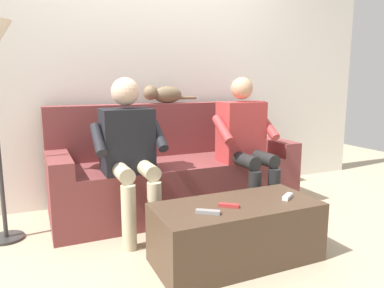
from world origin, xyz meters
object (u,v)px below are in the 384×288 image
(person_right_seated, at_px, (129,146))
(cat_on_backrest, at_px, (163,94))
(couch, at_px, (174,173))
(remote_white, at_px, (288,197))
(remote_gray, at_px, (208,212))
(coffee_table, at_px, (236,232))
(remote_red, at_px, (229,205))
(person_left_seated, at_px, (245,139))

(person_right_seated, height_order, cat_on_backrest, person_right_seated)
(couch, bearing_deg, cat_on_backrest, -86.22)
(remote_white, bearing_deg, remote_gray, 148.49)
(couch, relative_size, cat_on_backrest, 4.09)
(couch, height_order, person_right_seated, person_right_seated)
(person_right_seated, distance_m, cat_on_backrest, 0.83)
(coffee_table, relative_size, remote_red, 8.44)
(person_right_seated, xyz_separation_m, cat_on_backrest, (-0.47, -0.58, 0.35))
(cat_on_backrest, xyz_separation_m, remote_red, (0.06, 1.34, -0.62))
(coffee_table, xyz_separation_m, person_right_seated, (0.49, -0.72, 0.47))
(coffee_table, xyz_separation_m, cat_on_backrest, (0.02, -1.30, 0.82))
(remote_red, height_order, remote_white, remote_white)
(couch, distance_m, coffee_table, 1.08)
(remote_white, bearing_deg, cat_on_backrest, 70.43)
(couch, distance_m, remote_white, 1.17)
(cat_on_backrest, bearing_deg, remote_white, 105.10)
(coffee_table, height_order, remote_gray, remote_gray)
(couch, bearing_deg, remote_gray, 78.12)
(remote_white, xyz_separation_m, remote_gray, (0.59, 0.03, -0.00))
(couch, xyz_separation_m, remote_red, (0.08, 1.10, 0.06))
(remote_red, relative_size, remote_white, 1.07)
(person_right_seated, bearing_deg, coffee_table, 124.17)
(couch, relative_size, remote_gray, 14.97)
(remote_red, bearing_deg, cat_on_backrest, -54.03)
(coffee_table, height_order, person_left_seated, person_left_seated)
(coffee_table, height_order, cat_on_backrest, cat_on_backrest)
(couch, height_order, coffee_table, couch)
(couch, relative_size, person_left_seated, 1.82)
(person_right_seated, distance_m, remote_white, 1.17)
(person_right_seated, bearing_deg, cat_on_backrest, -129.11)
(coffee_table, distance_m, person_left_seated, 0.96)
(remote_white, bearing_deg, coffee_table, 137.19)
(coffee_table, relative_size, cat_on_backrest, 2.02)
(remote_white, bearing_deg, person_left_seated, 44.67)
(coffee_table, relative_size, remote_gray, 7.39)
(remote_gray, bearing_deg, person_left_seated, -97.66)
(couch, bearing_deg, remote_white, 107.33)
(cat_on_backrest, xyz_separation_m, remote_gray, (0.23, 1.38, -0.62))
(cat_on_backrest, distance_m, remote_white, 1.53)
(couch, distance_m, remote_red, 1.11)
(coffee_table, bearing_deg, remote_red, 24.03)
(remote_gray, bearing_deg, remote_red, -128.03)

